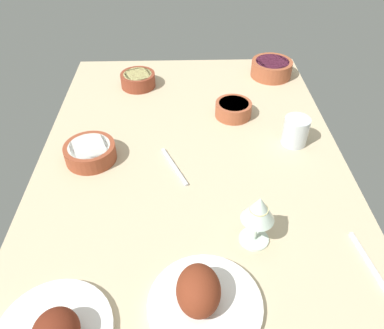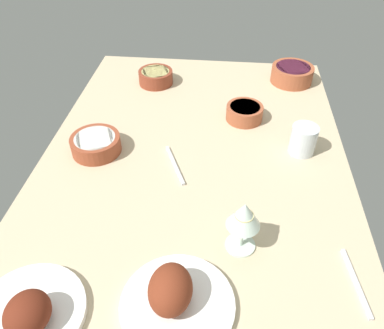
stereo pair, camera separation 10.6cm
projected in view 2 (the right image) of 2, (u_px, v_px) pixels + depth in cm
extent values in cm
cube|color=#C6B28E|center=(192.00, 175.00, 108.92)|extent=(140.00, 90.00, 4.00)
cylinder|color=white|center=(29.00, 314.00, 74.24)|extent=(22.41, 22.41, 1.60)
ellipsoid|color=#602314|center=(28.00, 313.00, 70.11)|extent=(9.38, 8.56, 7.04)
cylinder|color=white|center=(177.00, 305.00, 75.68)|extent=(23.18, 23.18, 1.60)
ellipsoid|color=maroon|center=(173.00, 290.00, 73.02)|extent=(10.96, 8.73, 8.52)
cylinder|color=#A35133|center=(292.00, 74.00, 144.43)|extent=(15.75, 15.75, 6.24)
cylinder|color=#4C192D|center=(293.00, 68.00, 142.72)|extent=(12.92, 12.92, 1.00)
cylinder|color=brown|center=(96.00, 144.00, 112.42)|extent=(14.72, 14.72, 5.04)
cylinder|color=white|center=(95.00, 139.00, 111.10)|extent=(12.07, 12.07, 1.00)
cylinder|color=#A35133|center=(244.00, 113.00, 125.35)|extent=(12.13, 12.13, 4.98)
cylinder|color=#D6BC70|center=(245.00, 108.00, 124.04)|extent=(9.95, 9.95, 1.00)
cylinder|color=brown|center=(156.00, 77.00, 143.77)|extent=(12.87, 12.87, 5.17)
cylinder|color=#DBCC7A|center=(155.00, 72.00, 142.40)|extent=(10.55, 10.55, 1.00)
cylinder|color=silver|center=(240.00, 245.00, 87.51)|extent=(7.00, 7.00, 0.50)
cylinder|color=silver|center=(241.00, 235.00, 85.05)|extent=(1.00, 1.00, 7.00)
cone|color=silver|center=(244.00, 215.00, 80.63)|extent=(7.60, 7.60, 6.50)
cylinder|color=beige|center=(244.00, 219.00, 81.58)|extent=(4.18, 4.18, 2.80)
cylinder|color=silver|center=(303.00, 140.00, 111.03)|extent=(7.74, 7.74, 8.85)
cube|color=silver|center=(175.00, 165.00, 108.62)|extent=(16.10, 7.78, 0.80)
cube|color=silver|center=(356.00, 282.00, 80.01)|extent=(16.52, 3.24, 0.80)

